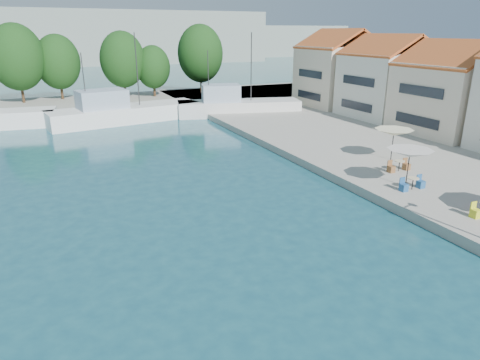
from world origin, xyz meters
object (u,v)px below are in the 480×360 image
trawler_03 (122,113)px  trawler_04 (236,107)px  umbrella_white (410,153)px  umbrella_cream (394,132)px

trawler_03 → trawler_04: 13.69m
trawler_03 → trawler_04: size_ratio=1.14×
umbrella_white → umbrella_cream: (3.45, 5.02, -0.06)m
trawler_04 → umbrella_white: 29.67m
trawler_03 → umbrella_white: 33.52m
trawler_03 → umbrella_white: (12.22, -31.17, 1.71)m
umbrella_white → trawler_04: bearing=87.3°
trawler_04 → umbrella_cream: (2.07, -24.57, 1.66)m
trawler_04 → umbrella_cream: size_ratio=5.33×
trawler_03 → trawler_04: same height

